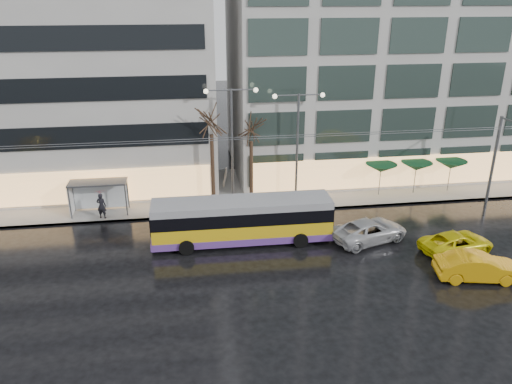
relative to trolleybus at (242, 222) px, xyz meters
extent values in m
plane|color=black|center=(-1.99, -4.61, -1.48)|extent=(140.00, 140.00, 0.00)
cube|color=gray|center=(0.01, 9.39, -1.41)|extent=(80.00, 10.00, 0.15)
cube|color=slate|center=(0.01, 4.44, -1.41)|extent=(80.00, 0.10, 0.15)
cube|color=#A29F9B|center=(17.01, 14.39, 11.17)|extent=(32.00, 14.00, 25.00)
cube|color=gold|center=(0.00, 0.00, -0.46)|extent=(11.74, 2.55, 1.46)
cube|color=#5E3689|center=(0.00, 0.00, -0.95)|extent=(11.77, 2.59, 0.49)
cube|color=black|center=(0.00, 0.00, 0.62)|extent=(11.76, 2.57, 0.88)
cube|color=gray|center=(0.00, 0.00, 1.30)|extent=(11.74, 2.55, 0.49)
cube|color=black|center=(5.89, -0.06, 0.47)|extent=(0.08, 2.25, 1.27)
cube|color=black|center=(-5.89, 0.06, 0.47)|extent=(0.08, 2.25, 1.27)
cylinder|color=black|center=(3.72, 1.18, -1.00)|extent=(0.98, 0.35, 0.98)
cylinder|color=black|center=(3.70, -1.26, -1.00)|extent=(0.98, 0.35, 0.98)
cylinder|color=black|center=(-3.70, 1.25, -1.00)|extent=(0.98, 0.35, 0.98)
cylinder|color=black|center=(-3.72, -1.19, -1.00)|extent=(0.98, 0.35, 0.98)
cylinder|color=#595B60|center=(-0.97, 0.94, 2.71)|extent=(0.09, 3.63, 2.57)
cylinder|color=#595B60|center=(-0.96, 1.42, 2.71)|extent=(0.09, 3.63, 2.57)
cylinder|color=#595B60|center=(20.01, 3.89, 2.02)|extent=(0.24, 0.24, 7.00)
cylinder|color=#595B60|center=(-0.99, 1.14, 5.32)|extent=(42.00, 0.04, 0.04)
cylinder|color=#595B60|center=(-0.99, 1.64, 5.32)|extent=(42.00, 0.04, 0.04)
cube|color=#595B60|center=(-9.99, 5.89, 1.12)|extent=(4.20, 1.60, 0.12)
cube|color=silver|center=(-9.99, 6.59, -0.13)|extent=(4.00, 0.05, 2.20)
cube|color=white|center=(-12.04, 5.89, -0.13)|extent=(0.10, 1.40, 2.20)
cylinder|color=#595B60|center=(-11.99, 5.19, -0.13)|extent=(0.10, 0.10, 2.40)
cylinder|color=#595B60|center=(-11.99, 6.59, -0.13)|extent=(0.10, 0.10, 2.40)
cylinder|color=#595B60|center=(-7.99, 5.19, -0.13)|extent=(0.10, 0.10, 2.40)
cylinder|color=#595B60|center=(-7.99, 6.59, -0.13)|extent=(0.10, 0.10, 2.40)
cylinder|color=#595B60|center=(0.01, 6.19, 3.17)|extent=(0.18, 0.18, 9.00)
cylinder|color=#595B60|center=(-0.89, 6.19, 7.57)|extent=(1.80, 0.10, 0.10)
cylinder|color=#595B60|center=(0.91, 6.19, 7.57)|extent=(1.80, 0.10, 0.10)
sphere|color=#FFF2CC|center=(-1.79, 6.19, 7.52)|extent=(0.36, 0.36, 0.36)
sphere|color=#FFF2CC|center=(1.81, 6.19, 7.52)|extent=(0.36, 0.36, 0.36)
cylinder|color=#595B60|center=(5.01, 6.19, 2.92)|extent=(0.18, 0.18, 8.50)
cylinder|color=#595B60|center=(4.11, 6.19, 7.07)|extent=(1.80, 0.10, 0.10)
cylinder|color=#595B60|center=(5.91, 6.19, 7.07)|extent=(1.80, 0.10, 0.10)
sphere|color=#FFF2CC|center=(3.21, 6.19, 7.02)|extent=(0.36, 0.36, 0.36)
sphere|color=#FFF2CC|center=(6.81, 6.19, 7.02)|extent=(0.36, 0.36, 0.36)
cylinder|color=black|center=(-1.49, 6.39, 1.47)|extent=(0.28, 0.28, 5.60)
cylinder|color=black|center=(1.51, 6.59, 1.12)|extent=(0.28, 0.28, 4.90)
cylinder|color=#595B60|center=(12.01, 6.39, -0.23)|extent=(0.06, 0.06, 2.20)
cone|color=#113F1F|center=(12.01, 6.39, 0.97)|extent=(2.50, 2.50, 0.70)
cylinder|color=#595B60|center=(15.01, 6.39, -0.23)|extent=(0.06, 0.06, 2.20)
cone|color=#113F1F|center=(15.01, 6.39, 0.97)|extent=(2.50, 2.50, 0.70)
cylinder|color=#595B60|center=(18.01, 6.39, -0.23)|extent=(0.06, 0.06, 2.20)
cone|color=#113F1F|center=(18.01, 6.39, 0.97)|extent=(2.50, 2.50, 0.70)
imported|color=#E6A00C|center=(12.98, -6.57, -0.69)|extent=(5.04, 2.53, 1.59)
imported|color=yellow|center=(13.42, -3.38, -0.81)|extent=(5.18, 3.14, 1.34)
imported|color=#B3B3B8|center=(8.47, -0.99, -0.75)|extent=(5.79, 3.95, 1.47)
imported|color=black|center=(-9.74, 4.93, -0.36)|extent=(0.80, 0.63, 1.94)
imported|color=#D4465C|center=(-9.74, 4.93, 0.42)|extent=(1.17, 1.19, 0.88)
imported|color=black|center=(-9.01, 7.53, -0.43)|extent=(1.05, 0.92, 1.81)
imported|color=black|center=(-11.87, 6.99, -0.49)|extent=(1.20, 0.87, 1.68)
imported|color=black|center=(-11.87, 6.99, 0.42)|extent=(0.99, 0.99, 0.72)
camera|label=1|loc=(-3.36, -29.62, 14.14)|focal=35.00mm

